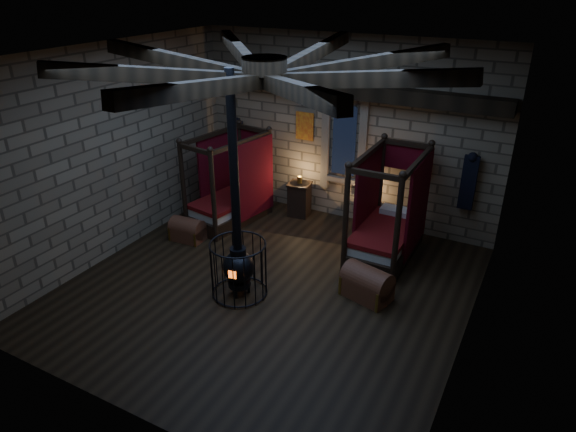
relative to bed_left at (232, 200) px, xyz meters
The scene contains 8 objects.
room 4.41m from the bed_left, 42.28° to the right, with size 7.02×7.02×4.29m.
bed_left is the anchor object (origin of this frame).
bed_right 3.73m from the bed_left, ahead, with size 1.11×2.10×2.18m.
trunk_left 1.37m from the bed_left, 102.48° to the right, with size 0.74×0.49×0.53m.
trunk_right 4.24m from the bed_left, 21.52° to the right, with size 0.97×0.75×0.63m.
nightstand_left 1.62m from the bed_left, 36.83° to the left, with size 0.58×0.56×1.00m.
nightstand_right 3.10m from the bed_left, 19.21° to the left, with size 0.49×0.48×0.74m.
stove 3.14m from the bed_left, 53.84° to the right, with size 1.02×1.02×4.05m.
Camera 1 is at (4.13, -6.96, 5.37)m, focal length 32.00 mm.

